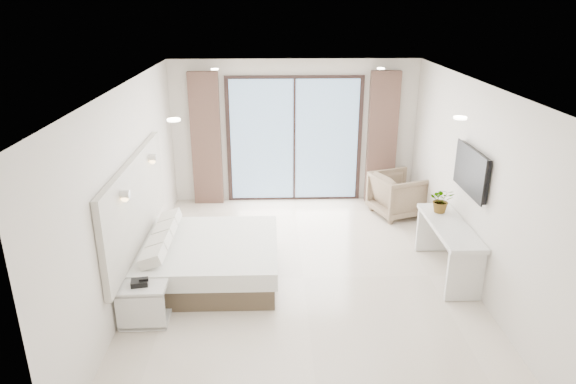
% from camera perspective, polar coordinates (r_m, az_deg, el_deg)
% --- Properties ---
extents(ground, '(6.20, 6.20, 0.00)m').
position_cam_1_polar(ground, '(7.36, 1.70, -9.50)').
color(ground, beige).
rests_on(ground, ground).
extents(room_shell, '(4.62, 6.22, 2.72)m').
position_cam_1_polar(room_shell, '(7.43, -0.05, 4.08)').
color(room_shell, silver).
rests_on(room_shell, ground).
extents(bed, '(1.92, 1.83, 0.68)m').
position_cam_1_polar(bed, '(7.34, -8.98, -7.36)').
color(bed, brown).
rests_on(bed, ground).
extents(nightstand, '(0.57, 0.47, 0.51)m').
position_cam_1_polar(nightstand, '(6.57, -15.63, -11.76)').
color(nightstand, silver).
rests_on(nightstand, ground).
extents(phone, '(0.22, 0.18, 0.07)m').
position_cam_1_polar(phone, '(6.41, -16.17, -9.65)').
color(phone, black).
rests_on(phone, nightstand).
extents(console_desk, '(0.50, 1.59, 0.77)m').
position_cam_1_polar(console_desk, '(7.56, 17.42, -4.90)').
color(console_desk, silver).
rests_on(console_desk, ground).
extents(plant, '(0.40, 0.43, 0.29)m').
position_cam_1_polar(plant, '(7.81, 16.67, -1.14)').
color(plant, '#33662D').
rests_on(plant, console_desk).
extents(armchair, '(1.01, 1.05, 0.86)m').
position_cam_1_polar(armchair, '(9.48, 12.15, -0.05)').
color(armchair, '#856E57').
rests_on(armchair, ground).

